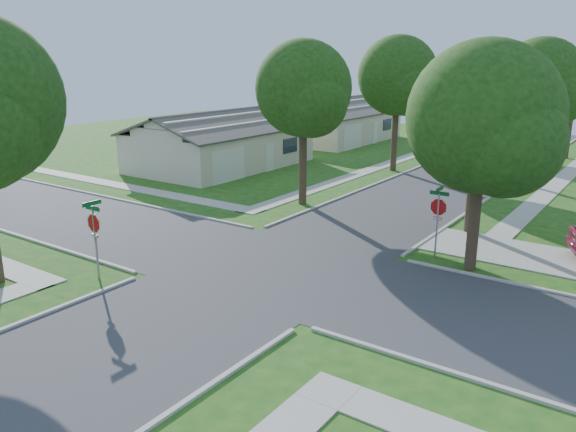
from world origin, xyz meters
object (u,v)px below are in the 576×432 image
at_px(tree_e_near, 480,111).
at_px(tree_e_far, 576,84).
at_px(tree_w_near, 304,93).
at_px(car_curb_east, 495,160).
at_px(stop_sign_sw, 94,227).
at_px(tree_w_far, 459,87).
at_px(stop_sign_ne, 438,210).
at_px(car_curb_west, 512,136).
at_px(house_nw_near, 222,147).
at_px(tree_e_mid, 541,87).
at_px(tree_ne_corner, 485,125).
at_px(house_nw_far, 336,125).
at_px(tree_w_mid, 398,79).

height_order(tree_e_near, tree_e_far, tree_e_far).
height_order(tree_w_near, car_curb_east, tree_w_near).
bearing_deg(stop_sign_sw, tree_w_far, 89.93).
relative_size(stop_sign_ne, car_curb_west, 0.69).
bearing_deg(car_curb_east, house_nw_near, -155.04).
bearing_deg(tree_e_mid, tree_e_near, -90.03).
relative_size(stop_sign_ne, tree_ne_corner, 0.34).
bearing_deg(stop_sign_sw, tree_e_near, 55.41).
bearing_deg(house_nw_far, stop_sign_ne, -52.84).
bearing_deg(tree_ne_corner, car_curb_east, 103.41).
bearing_deg(house_nw_far, tree_w_near, -63.73).
height_order(tree_e_mid, tree_w_near, tree_e_mid).
distance_m(tree_e_near, car_curb_west, 32.55).
relative_size(stop_sign_sw, house_nw_near, 0.22).
distance_m(tree_w_mid, tree_w_far, 13.04).
bearing_deg(stop_sign_ne, tree_ne_corner, -16.55).
height_order(tree_e_far, tree_w_near, tree_w_near).
relative_size(tree_e_mid, tree_w_near, 1.03).
xyz_separation_m(tree_e_near, tree_ne_corner, (1.61, -4.80, -0.05)).
bearing_deg(stop_sign_sw, tree_w_near, 89.77).
relative_size(tree_w_mid, tree_ne_corner, 1.10).
xyz_separation_m(tree_w_near, tree_w_mid, (0.00, 12.00, 0.37)).
distance_m(tree_ne_corner, car_curb_east, 22.79).
xyz_separation_m(tree_e_near, tree_w_mid, (-9.39, 12.00, 0.85)).
bearing_deg(tree_ne_corner, tree_e_far, 93.09).
bearing_deg(tree_e_mid, tree_w_near, -128.08).
bearing_deg(car_curb_east, tree_e_near, -85.40).
bearing_deg(tree_e_far, car_curb_west, 132.01).
distance_m(tree_w_far, car_curb_west, 8.91).
height_order(stop_sign_sw, tree_ne_corner, tree_ne_corner).
bearing_deg(tree_e_near, stop_sign_ne, -90.68).
xyz_separation_m(tree_e_mid, tree_e_far, (-0.00, 13.00, -0.27)).
bearing_deg(car_curb_west, tree_w_far, 61.48).
distance_m(stop_sign_sw, house_nw_far, 38.40).
height_order(house_nw_near, house_nw_far, same).
xyz_separation_m(tree_e_mid, tree_w_near, (-9.40, -12.00, -0.14)).
height_order(tree_e_mid, tree_e_far, tree_e_mid).
relative_size(stop_sign_ne, tree_e_far, 0.34).
relative_size(stop_sign_sw, car_curb_east, 0.76).
bearing_deg(tree_e_mid, stop_sign_sw, -110.20).
relative_size(stop_sign_sw, stop_sign_ne, 1.00).
bearing_deg(tree_e_near, car_curb_west, 100.66).
height_order(stop_sign_sw, house_nw_far, house_nw_far).
distance_m(tree_w_far, tree_ne_corner, 31.77).
distance_m(stop_sign_sw, tree_w_near, 14.30).
bearing_deg(house_nw_far, tree_e_mid, -27.91).
xyz_separation_m(tree_e_far, tree_w_far, (-9.40, -0.00, -0.47)).
bearing_deg(car_curb_west, house_nw_near, 59.05).
xyz_separation_m(stop_sign_sw, tree_e_mid, (9.46, 25.71, 4.22)).
bearing_deg(house_nw_far, tree_w_mid, -44.07).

